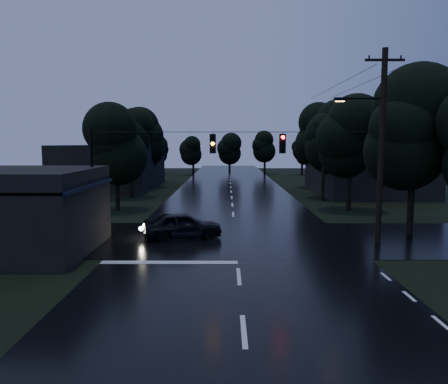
{
  "coord_description": "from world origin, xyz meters",
  "views": [
    {
      "loc": [
        -0.48,
        -11.64,
        5.23
      ],
      "look_at": [
        -0.63,
        12.58,
        2.51
      ],
      "focal_mm": 35.0,
      "sensor_mm": 36.0,
      "label": 1
    }
  ],
  "objects": [
    {
      "name": "anchor_pole_left",
      "position": [
        -7.5,
        11.0,
        3.0
      ],
      "size": [
        0.18,
        0.18,
        6.0
      ],
      "primitive_type": "cylinder",
      "color": "black",
      "rests_on": "ground"
    },
    {
      "name": "building_far_left",
      "position": [
        -14.0,
        40.0,
        2.5
      ],
      "size": [
        10.0,
        16.0,
        5.0
      ],
      "primitive_type": "cube",
      "color": "black",
      "rests_on": "ground"
    },
    {
      "name": "building_far_right",
      "position": [
        14.0,
        34.0,
        2.2
      ],
      "size": [
        10.0,
        14.0,
        4.4
      ],
      "primitive_type": "cube",
      "color": "black",
      "rests_on": "ground"
    },
    {
      "name": "tree_left_a",
      "position": [
        -9.0,
        22.0,
        5.24
      ],
      "size": [
        3.92,
        3.92,
        8.26
      ],
      "color": "black",
      "rests_on": "ground"
    },
    {
      "name": "span_signals",
      "position": [
        0.56,
        10.99,
        5.24
      ],
      "size": [
        15.0,
        0.37,
        1.12
      ],
      "color": "black",
      "rests_on": "ground"
    },
    {
      "name": "utility_pole_far",
      "position": [
        8.3,
        28.0,
        3.88
      ],
      "size": [
        2.0,
        0.3,
        7.5
      ],
      "color": "black",
      "rests_on": "ground"
    },
    {
      "name": "car",
      "position": [
        -2.9,
        11.98,
        0.74
      ],
      "size": [
        4.6,
        2.7,
        1.47
      ],
      "primitive_type": "imported",
      "rotation": [
        0.0,
        0.0,
        1.81
      ],
      "color": "black",
      "rests_on": "ground"
    },
    {
      "name": "tree_right_b",
      "position": [
        9.6,
        30.0,
        5.99
      ],
      "size": [
        4.48,
        4.48,
        9.44
      ],
      "color": "black",
      "rests_on": "ground"
    },
    {
      "name": "main_road",
      "position": [
        0.0,
        30.0,
        0.0
      ],
      "size": [
        12.0,
        120.0,
        0.02
      ],
      "primitive_type": "cube",
      "color": "black",
      "rests_on": "ground"
    },
    {
      "name": "cross_street",
      "position": [
        0.0,
        12.0,
        0.0
      ],
      "size": [
        60.0,
        9.0,
        0.02
      ],
      "primitive_type": "cube",
      "color": "black",
      "rests_on": "ground"
    },
    {
      "name": "ground",
      "position": [
        0.0,
        0.0,
        0.0
      ],
      "size": [
        160.0,
        160.0,
        0.0
      ],
      "primitive_type": "plane",
      "color": "black",
      "rests_on": "ground"
    },
    {
      "name": "tree_left_c",
      "position": [
        -10.2,
        40.0,
        5.99
      ],
      "size": [
        4.48,
        4.48,
        9.44
      ],
      "color": "black",
      "rests_on": "ground"
    },
    {
      "name": "tree_right_a",
      "position": [
        9.0,
        22.0,
        5.62
      ],
      "size": [
        4.2,
        4.2,
        8.85
      ],
      "color": "black",
      "rests_on": "ground"
    },
    {
      "name": "tree_left_b",
      "position": [
        -9.6,
        30.0,
        5.62
      ],
      "size": [
        4.2,
        4.2,
        8.85
      ],
      "color": "black",
      "rests_on": "ground"
    },
    {
      "name": "utility_pole_main",
      "position": [
        7.41,
        11.0,
        5.26
      ],
      "size": [
        3.5,
        0.3,
        10.0
      ],
      "color": "black",
      "rests_on": "ground"
    },
    {
      "name": "tree_right_c",
      "position": [
        10.2,
        40.0,
        6.37
      ],
      "size": [
        4.76,
        4.76,
        10.03
      ],
      "color": "black",
      "rests_on": "ground"
    },
    {
      "name": "tree_corner_near",
      "position": [
        10.0,
        13.0,
        5.99
      ],
      "size": [
        4.48,
        4.48,
        9.44
      ],
      "color": "black",
      "rests_on": "ground"
    }
  ]
}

